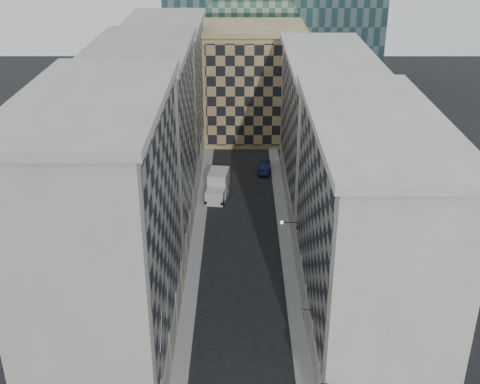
{
  "coord_description": "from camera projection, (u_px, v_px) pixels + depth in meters",
  "views": [
    {
      "loc": [
        -0.12,
        -31.27,
        35.83
      ],
      "look_at": [
        -0.15,
        14.35,
        14.27
      ],
      "focal_mm": 45.0,
      "sensor_mm": 36.0,
      "label": 1
    }
  ],
  "objects": [
    {
      "name": "dark_car",
      "position": [
        264.0,
        168.0,
        89.78
      ],
      "size": [
        2.07,
        4.65,
        1.48
      ],
      "primitive_type": "imported",
      "rotation": [
        0.0,
        0.0,
        -0.11
      ],
      "color": "#10143C",
      "rests_on": "ground"
    },
    {
      "name": "shop_sign",
      "position": [
        304.0,
        313.0,
        52.47
      ],
      "size": [
        0.86,
        0.76,
        0.85
      ],
      "rotation": [
        0.0,
        0.0,
        -0.28
      ],
      "color": "black",
      "rests_on": "ground"
    },
    {
      "name": "bldg_left_b",
      "position": [
        146.0,
        146.0,
        68.59
      ],
      "size": [
        10.8,
        22.8,
        22.7
      ],
      "color": "#99968E",
      "rests_on": "ground"
    },
    {
      "name": "sidewalk_west",
      "position": [
        197.0,
        244.0,
        70.68
      ],
      "size": [
        1.5,
        100.0,
        0.15
      ],
      "primitive_type": "cube",
      "color": "gray",
      "rests_on": "ground"
    },
    {
      "name": "tan_block",
      "position": [
        253.0,
        82.0,
        100.94
      ],
      "size": [
        16.8,
        14.8,
        18.8
      ],
      "color": "#A58357",
      "rests_on": "ground"
    },
    {
      "name": "bldg_right_a",
      "position": [
        366.0,
        230.0,
        52.73
      ],
      "size": [
        10.8,
        26.8,
        20.7
      ],
      "color": "#AEA8A0",
      "rests_on": "ground"
    },
    {
      "name": "bldg_right_b",
      "position": [
        326.0,
        131.0,
        77.34
      ],
      "size": [
        10.8,
        28.8,
        19.7
      ],
      "color": "#AEA8A0",
      "rests_on": "ground"
    },
    {
      "name": "bldg_left_a",
      "position": [
        107.0,
        237.0,
        48.48
      ],
      "size": [
        10.8,
        22.8,
        23.7
      ],
      "color": "#9F9B8F",
      "rests_on": "ground"
    },
    {
      "name": "bldg_left_c",
      "position": [
        168.0,
        96.0,
        88.69
      ],
      "size": [
        10.8,
        22.8,
        21.7
      ],
      "color": "#9F9B8F",
      "rests_on": "ground"
    },
    {
      "name": "bracket_lamp",
      "position": [
        283.0,
        222.0,
        62.63
      ],
      "size": [
        1.98,
        0.36,
        0.36
      ],
      "color": "black",
      "rests_on": "ground"
    },
    {
      "name": "flagpoles_left",
      "position": [
        164.0,
        314.0,
        45.59
      ],
      "size": [
        0.1,
        6.33,
        2.33
      ],
      "color": "gray",
      "rests_on": "ground"
    },
    {
      "name": "box_truck",
      "position": [
        218.0,
        186.0,
        82.1
      ],
      "size": [
        3.28,
        6.42,
        3.37
      ],
      "rotation": [
        0.0,
        0.0,
        -0.13
      ],
      "color": "silver",
      "rests_on": "ground"
    },
    {
      "name": "sidewalk_east",
      "position": [
        286.0,
        244.0,
        70.67
      ],
      "size": [
        1.5,
        100.0,
        0.15
      ],
      "primitive_type": "cube",
      "color": "gray",
      "rests_on": "ground"
    }
  ]
}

